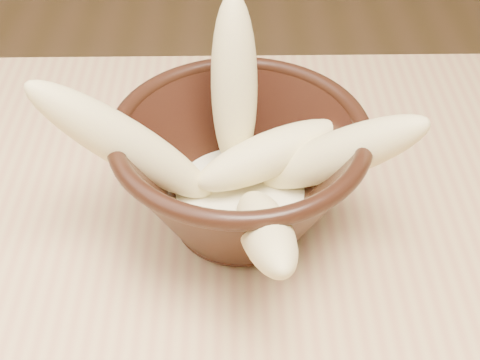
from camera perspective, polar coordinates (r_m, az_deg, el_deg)
name	(u,v)px	position (r m, az deg, el deg)	size (l,w,h in m)	color
bowl	(240,171)	(0.46, 0.00, 0.76)	(0.18, 0.18, 0.10)	black
milk_puddle	(240,196)	(0.48, 0.00, -1.36)	(0.10, 0.10, 0.01)	#F2EDC3
banana_upright	(234,87)	(0.47, -0.49, 7.97)	(0.03, 0.03, 0.13)	#EFE48D
banana_left	(126,144)	(0.44, -9.70, 3.04)	(0.03, 0.03, 0.15)	#EFE48D
banana_right	(339,154)	(0.45, 8.47, 2.20)	(0.03, 0.03, 0.13)	#EFE48D
banana_across	(269,155)	(0.47, 2.50, 2.16)	(0.03, 0.03, 0.11)	#EFE48D
banana_front	(265,230)	(0.41, 2.13, -4.32)	(0.03, 0.03, 0.13)	#EFE48D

